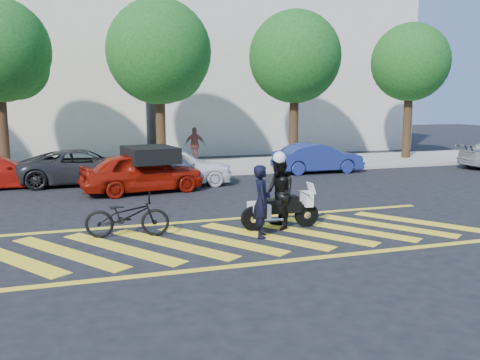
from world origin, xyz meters
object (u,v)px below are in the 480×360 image
object	(u,v)px
officer_bike	(262,201)
parked_mid_right	(177,166)
officer_moto	(279,193)
parked_right	(318,158)
bicycle	(127,216)
police_motorcycle	(279,209)
red_convertible	(142,172)
parked_mid_left	(84,167)

from	to	relation	value
officer_bike	parked_mid_right	bearing A→B (deg)	20.19
officer_bike	officer_moto	size ratio (longest dim) A/B	0.95
parked_right	officer_bike	bearing A→B (deg)	147.96
bicycle	parked_right	bearing A→B (deg)	-38.02
officer_moto	parked_mid_right	bearing A→B (deg)	-170.22
officer_bike	police_motorcycle	world-z (taller)	officer_bike
officer_moto	red_convertible	xyz separation A→B (m)	(-2.59, 6.11, -0.18)
bicycle	parked_right	world-z (taller)	parked_right
bicycle	officer_moto	size ratio (longest dim) A/B	1.08
officer_bike	police_motorcycle	xyz separation A→B (m)	(0.69, 0.60, -0.36)
police_motorcycle	parked_mid_right	bearing A→B (deg)	99.88
officer_bike	officer_moto	world-z (taller)	officer_moto
police_motorcycle	officer_moto	xyz separation A→B (m)	(-0.01, -0.00, 0.40)
officer_moto	parked_mid_left	size ratio (longest dim) A/B	0.38
officer_bike	parked_right	bearing A→B (deg)	-16.58
officer_bike	parked_right	size ratio (longest dim) A/B	0.43
parked_mid_right	parked_right	bearing A→B (deg)	-71.79
red_convertible	officer_bike	bearing A→B (deg)	-173.11
officer_bike	parked_mid_right	distance (m)	7.87
officer_moto	parked_right	size ratio (longest dim) A/B	0.45
police_motorcycle	parked_mid_right	size ratio (longest dim) A/B	0.49
bicycle	police_motorcycle	xyz separation A→B (m)	(3.67, -0.36, -0.02)
bicycle	parked_mid_left	xyz separation A→B (m)	(-0.82, 8.24, 0.15)
parked_mid_right	red_convertible	bearing A→B (deg)	135.05
officer_moto	red_convertible	distance (m)	6.64
bicycle	parked_right	size ratio (longest dim) A/B	0.49
parked_mid_right	officer_bike	bearing A→B (deg)	-170.17
officer_bike	parked_mid_right	xyz separation A→B (m)	(-0.51, 7.86, -0.14)
officer_bike	bicycle	size ratio (longest dim) A/B	0.88
bicycle	red_convertible	xyz separation A→B (m)	(1.06, 5.75, 0.21)
parked_mid_left	parked_right	bearing A→B (deg)	-89.59
red_convertible	police_motorcycle	bearing A→B (deg)	-165.95
officer_bike	red_convertible	xyz separation A→B (m)	(-1.92, 6.72, -0.14)
red_convertible	parked_mid_left	world-z (taller)	red_convertible
police_motorcycle	parked_right	size ratio (longest dim) A/B	0.52
parked_mid_right	parked_right	xyz separation A→B (m)	(6.54, 1.40, -0.06)
police_motorcycle	red_convertible	bearing A→B (deg)	113.60
parked_mid_right	parked_right	distance (m)	6.68
red_convertible	parked_right	bearing A→B (deg)	-81.33
officer_bike	parked_mid_left	size ratio (longest dim) A/B	0.36
police_motorcycle	parked_right	distance (m)	10.17
red_convertible	parked_right	xyz separation A→B (m)	(7.94, 2.54, -0.06)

